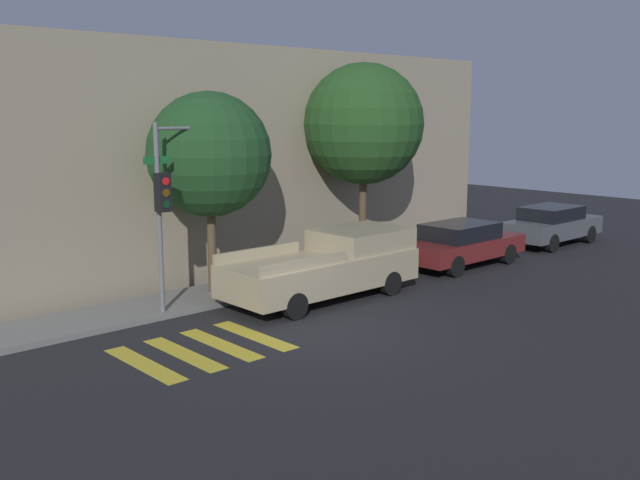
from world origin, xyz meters
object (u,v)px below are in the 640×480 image
object	(u,v)px
traffic_light_pole	(173,184)
sedan_middle	(552,224)
tree_near_corner	(209,155)
sedan_near_corner	(461,243)
pickup_truck	(329,265)
tree_midblock	(364,124)

from	to	relation	value
traffic_light_pole	sedan_middle	xyz separation A→B (m)	(15.25, -1.27, -2.44)
traffic_light_pole	tree_near_corner	xyz separation A→B (m)	(1.66, 0.94, 0.59)
traffic_light_pole	tree_near_corner	size ratio (longest dim) A/B	0.86
sedan_near_corner	sedan_middle	bearing A→B (deg)	0.00
tree_near_corner	traffic_light_pole	bearing A→B (deg)	-150.45
pickup_truck	sedan_near_corner	distance (m)	5.80
pickup_truck	tree_near_corner	world-z (taller)	tree_near_corner
sedan_middle	tree_midblock	bearing A→B (deg)	164.25
sedan_near_corner	tree_near_corner	bearing A→B (deg)	164.58
sedan_middle	tree_near_corner	size ratio (longest dim) A/B	0.81
pickup_truck	tree_near_corner	bearing A→B (deg)	135.08
sedan_near_corner	tree_near_corner	distance (m)	8.85
tree_near_corner	sedan_near_corner	bearing A→B (deg)	-15.42
sedan_middle	traffic_light_pole	bearing A→B (deg)	175.26
traffic_light_pole	tree_midblock	distance (m)	7.59
sedan_near_corner	tree_midblock	distance (m)	4.92
traffic_light_pole	sedan_near_corner	xyz separation A→B (m)	(9.67, -1.27, -2.46)
tree_near_corner	tree_midblock	distance (m)	5.80
pickup_truck	traffic_light_pole	bearing A→B (deg)	161.94
tree_midblock	sedan_middle	bearing A→B (deg)	-15.75
traffic_light_pole	tree_midblock	bearing A→B (deg)	7.25
sedan_near_corner	traffic_light_pole	bearing A→B (deg)	172.55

